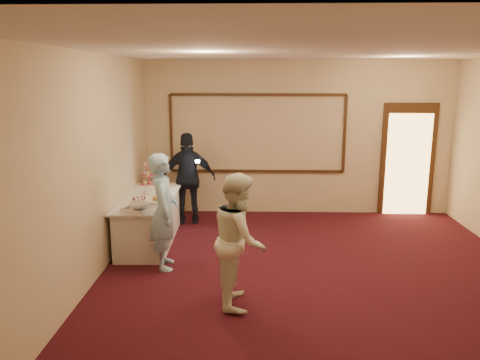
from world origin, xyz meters
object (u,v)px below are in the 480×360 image
(man, at_px, (164,211))
(woman, at_px, (240,239))
(plate_stack_b, at_px, (162,187))
(guest, at_px, (189,179))
(plate_stack_a, at_px, (150,191))
(pavlova_tray, at_px, (139,206))
(cupcake_stand, at_px, (149,175))
(buffet_table, at_px, (150,219))
(tart, at_px, (160,199))

(man, distance_m, woman, 1.52)
(woman, bearing_deg, plate_stack_b, 27.24)
(woman, relative_size, guest, 0.94)
(plate_stack_a, relative_size, guest, 0.11)
(plate_stack_a, xyz_separation_m, woman, (1.54, -2.18, -0.04))
(pavlova_tray, height_order, guest, guest)
(cupcake_stand, xyz_separation_m, guest, (0.70, 0.13, -0.09))
(cupcake_stand, height_order, woman, woman)
(buffet_table, xyz_separation_m, guest, (0.51, 1.03, 0.46))
(buffet_table, distance_m, tart, 0.52)
(plate_stack_a, distance_m, woman, 2.67)
(buffet_table, distance_m, woman, 2.64)
(tart, bearing_deg, man, -75.48)
(plate_stack_b, height_order, woman, woman)
(guest, bearing_deg, plate_stack_a, 55.48)
(guest, bearing_deg, plate_stack_b, 53.70)
(man, bearing_deg, pavlova_tray, 51.42)
(plate_stack_b, bearing_deg, pavlova_tray, -94.40)
(cupcake_stand, relative_size, tart, 1.66)
(tart, xyz_separation_m, guest, (0.28, 1.25, 0.05))
(woman, bearing_deg, tart, 32.73)
(cupcake_stand, xyz_separation_m, plate_stack_a, (0.19, -0.82, -0.09))
(cupcake_stand, bearing_deg, man, -72.04)
(plate_stack_b, relative_size, tart, 0.62)
(woman, height_order, guest, guest)
(plate_stack_a, height_order, guest, guest)
(plate_stack_a, height_order, woman, woman)
(cupcake_stand, bearing_deg, plate_stack_a, -77.21)
(pavlova_tray, relative_size, plate_stack_b, 3.32)
(cupcake_stand, height_order, guest, guest)
(tart, bearing_deg, guest, 77.18)
(plate_stack_a, bearing_deg, buffet_table, -90.23)
(guest, bearing_deg, pavlova_tray, 69.68)
(buffet_table, relative_size, plate_stack_a, 11.92)
(man, relative_size, woman, 1.04)
(buffet_table, distance_m, pavlova_tray, 0.96)
(plate_stack_a, height_order, tart, plate_stack_a)
(pavlova_tray, xyz_separation_m, man, (0.40, -0.22, -0.02))
(buffet_table, xyz_separation_m, man, (0.45, -1.06, 0.44))
(plate_stack_a, distance_m, tart, 0.38)
(plate_stack_b, xyz_separation_m, guest, (0.37, 0.64, 0.01))
(buffet_table, height_order, guest, guest)
(plate_stack_b, bearing_deg, buffet_table, -110.35)
(woman, bearing_deg, pavlova_tray, 47.44)
(plate_stack_a, bearing_deg, tart, -52.09)
(pavlova_tray, distance_m, plate_stack_a, 0.91)
(plate_stack_b, bearing_deg, cupcake_stand, 122.69)
(pavlova_tray, relative_size, guest, 0.34)
(plate_stack_a, relative_size, plate_stack_b, 1.04)
(buffet_table, bearing_deg, plate_stack_a, 89.77)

